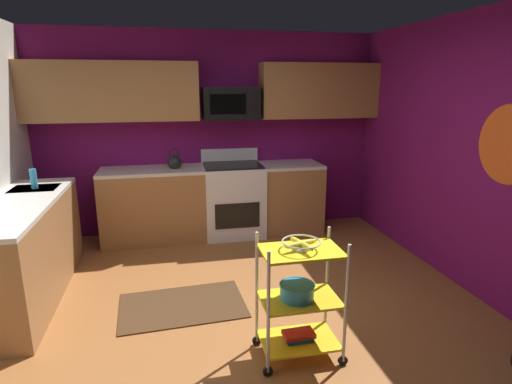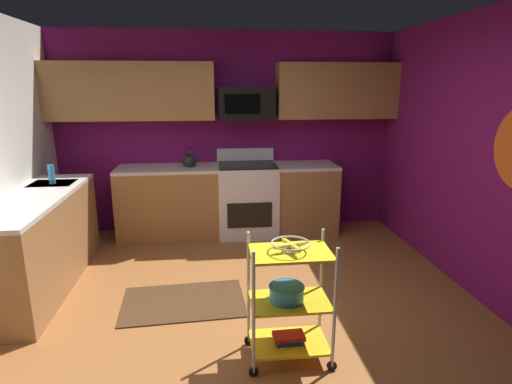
% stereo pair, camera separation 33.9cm
% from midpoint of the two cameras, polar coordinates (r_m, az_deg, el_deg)
% --- Properties ---
extents(floor, '(4.40, 4.80, 0.04)m').
position_cam_midpoint_polar(floor, '(3.71, -4.34, -17.28)').
color(floor, '#995B2D').
rests_on(floor, ground).
extents(wall_back, '(4.52, 0.06, 2.60)m').
position_cam_midpoint_polar(wall_back, '(5.61, -8.00, 7.89)').
color(wall_back, '#6B1156').
rests_on(wall_back, ground).
extents(wall_right, '(0.06, 4.80, 2.60)m').
position_cam_midpoint_polar(wall_right, '(4.14, 27.63, 4.03)').
color(wall_right, '#6B1156').
rests_on(wall_right, ground).
extents(wall_flower_decal, '(0.00, 0.67, 0.67)m').
position_cam_midpoint_polar(wall_flower_decal, '(3.96, 29.16, 5.65)').
color(wall_flower_decal, '#E5591E').
extents(counter_run, '(3.61, 2.57, 0.92)m').
position_cam_midpoint_polar(counter_run, '(4.95, -16.11, -3.38)').
color(counter_run, '#9E6B3D').
rests_on(counter_run, ground).
extents(oven_range, '(0.76, 0.65, 1.10)m').
position_cam_midpoint_polar(oven_range, '(5.47, -4.91, -0.97)').
color(oven_range, white).
rests_on(oven_range, ground).
extents(upper_cabinets, '(4.40, 0.33, 0.70)m').
position_cam_midpoint_polar(upper_cabinets, '(5.38, -8.64, 13.46)').
color(upper_cabinets, '#9E6B3D').
extents(microwave, '(0.70, 0.39, 0.40)m').
position_cam_midpoint_polar(microwave, '(5.39, -5.34, 11.96)').
color(microwave, black).
extents(rolling_cart, '(0.62, 0.38, 0.91)m').
position_cam_midpoint_polar(rolling_cart, '(3.06, 2.74, -14.49)').
color(rolling_cart, silver).
rests_on(rolling_cart, ground).
extents(fruit_bowl, '(0.27, 0.27, 0.07)m').
position_cam_midpoint_polar(fruit_bowl, '(2.88, 2.85, -7.10)').
color(fruit_bowl, silver).
rests_on(fruit_bowl, rolling_cart).
extents(mixing_bowl_large, '(0.25, 0.25, 0.11)m').
position_cam_midpoint_polar(mixing_bowl_large, '(3.02, 2.34, -13.43)').
color(mixing_bowl_large, '#338CBF').
rests_on(mixing_bowl_large, rolling_cart).
extents(book_stack, '(0.23, 0.14, 0.06)m').
position_cam_midpoint_polar(book_stack, '(3.21, 2.68, -19.09)').
color(book_stack, '#1E4C8C').
rests_on(book_stack, rolling_cart).
extents(kettle, '(0.21, 0.18, 0.26)m').
position_cam_midpoint_polar(kettle, '(5.32, -12.88, 3.99)').
color(kettle, black).
rests_on(kettle, counter_run).
extents(dish_soap_bottle, '(0.06, 0.06, 0.20)m').
position_cam_midpoint_polar(dish_soap_bottle, '(4.79, -29.95, 1.56)').
color(dish_soap_bottle, '#2D8CBF').
rests_on(dish_soap_bottle, counter_run).
extents(floor_rug, '(1.14, 0.76, 0.01)m').
position_cam_midpoint_polar(floor_rug, '(3.97, -12.51, -14.95)').
color(floor_rug, '#472D19').
rests_on(floor_rug, ground).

